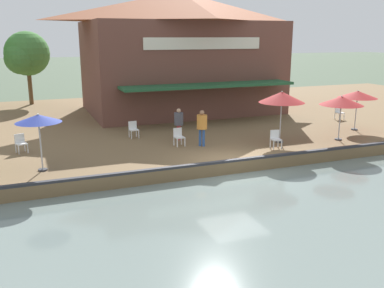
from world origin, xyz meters
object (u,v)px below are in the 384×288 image
at_px(tree_downstream_bank, 25,55).
at_px(waterfront_restaurant, 180,52).
at_px(cafe_chair_back_row_seat, 276,138).
at_px(cafe_chair_beside_entrance, 339,112).
at_px(person_at_quay_edge, 179,121).
at_px(cafe_chair_mid_patio, 133,129).
at_px(cafe_chair_far_corner_seat, 179,136).
at_px(cafe_chair_under_first_umbrella, 21,142).
at_px(person_mid_patio, 202,124).
at_px(patio_umbrella_far_corner, 342,101).
at_px(patio_umbrella_mid_patio_left, 38,119).
at_px(patio_umbrella_back_row, 358,94).
at_px(patio_umbrella_by_entrance, 282,97).

bearing_deg(tree_downstream_bank, waterfront_restaurant, 56.16).
bearing_deg(waterfront_restaurant, cafe_chair_back_row_seat, 2.59).
bearing_deg(cafe_chair_beside_entrance, person_at_quay_edge, -82.53).
xyz_separation_m(cafe_chair_mid_patio, cafe_chair_far_corner_seat, (2.45, 1.63, 0.00)).
height_order(cafe_chair_beside_entrance, cafe_chair_under_first_umbrella, same).
bearing_deg(waterfront_restaurant, cafe_chair_beside_entrance, 49.71).
distance_m(waterfront_restaurant, cafe_chair_under_first_umbrella, 13.86).
bearing_deg(person_mid_patio, person_at_quay_edge, -159.09).
height_order(patio_umbrella_far_corner, patio_umbrella_mid_patio_left, patio_umbrella_mid_patio_left).
bearing_deg(waterfront_restaurant, cafe_chair_under_first_umbrella, -53.05).
distance_m(cafe_chair_beside_entrance, person_mid_patio, 11.20).
bearing_deg(waterfront_restaurant, patio_umbrella_back_row, 35.08).
bearing_deg(cafe_chair_beside_entrance, cafe_chair_far_corner_seat, -77.70).
relative_size(waterfront_restaurant, patio_umbrella_by_entrance, 5.12).
xyz_separation_m(cafe_chair_far_corner_seat, cafe_chair_back_row_seat, (2.11, 4.11, 0.00)).
height_order(cafe_chair_mid_patio, tree_downstream_bank, tree_downstream_bank).
height_order(patio_umbrella_back_row, person_mid_patio, patio_umbrella_back_row).
bearing_deg(cafe_chair_under_first_umbrella, patio_umbrella_far_corner, 77.49).
bearing_deg(cafe_chair_beside_entrance, patio_umbrella_back_row, -24.14).
xyz_separation_m(patio_umbrella_by_entrance, cafe_chair_beside_entrance, (-3.82, 6.85, -1.79)).
distance_m(patio_umbrella_far_corner, cafe_chair_far_corner_seat, 8.36).
xyz_separation_m(waterfront_restaurant, patio_umbrella_mid_patio_left, (11.24, -9.93, -2.01)).
height_order(person_mid_patio, person_at_quay_edge, person_mid_patio).
height_order(patio_umbrella_mid_patio_left, cafe_chair_under_first_umbrella, patio_umbrella_mid_patio_left).
bearing_deg(waterfront_restaurant, patio_umbrella_far_corner, 21.20).
height_order(waterfront_restaurant, tree_downstream_bank, waterfront_restaurant).
height_order(patio_umbrella_back_row, cafe_chair_mid_patio, patio_umbrella_back_row).
height_order(patio_umbrella_back_row, tree_downstream_bank, tree_downstream_bank).
bearing_deg(patio_umbrella_far_corner, patio_umbrella_by_entrance, -101.70).
xyz_separation_m(patio_umbrella_mid_patio_left, person_mid_patio, (-1.23, 7.35, -0.97)).
bearing_deg(patio_umbrella_back_row, cafe_chair_beside_entrance, 155.86).
relative_size(cafe_chair_under_first_umbrella, tree_downstream_bank, 0.15).
height_order(cafe_chair_back_row_seat, person_mid_patio, person_mid_patio).
relative_size(waterfront_restaurant, cafe_chair_mid_patio, 15.54).
xyz_separation_m(waterfront_restaurant, person_at_quay_edge, (8.42, -3.19, -3.07)).
xyz_separation_m(patio_umbrella_by_entrance, cafe_chair_back_row_seat, (0.85, -0.79, -1.79)).
xyz_separation_m(patio_umbrella_far_corner, patio_umbrella_back_row, (-1.59, 2.46, -0.01)).
height_order(cafe_chair_beside_entrance, tree_downstream_bank, tree_downstream_bank).
bearing_deg(patio_umbrella_by_entrance, cafe_chair_mid_patio, -119.64).
bearing_deg(cafe_chair_under_first_umbrella, patio_umbrella_mid_patio_left, 13.41).
xyz_separation_m(patio_umbrella_far_corner, tree_downstream_bank, (-18.08, -14.39, 1.75)).
xyz_separation_m(waterfront_restaurant, cafe_chair_beside_entrance, (6.93, 8.17, -3.61)).
height_order(waterfront_restaurant, cafe_chair_back_row_seat, waterfront_restaurant).
xyz_separation_m(patio_umbrella_mid_patio_left, cafe_chair_back_row_seat, (0.37, 10.45, -1.60)).
distance_m(cafe_chair_under_first_umbrella, person_mid_patio, 8.37).
bearing_deg(patio_umbrella_far_corner, patio_umbrella_mid_patio_left, -90.62).
bearing_deg(waterfront_restaurant, tree_downstream_bank, -123.84).
relative_size(cafe_chair_far_corner_seat, cafe_chair_back_row_seat, 1.00).
height_order(cafe_chair_beside_entrance, person_at_quay_edge, person_at_quay_edge).
bearing_deg(person_at_quay_edge, person_mid_patio, 20.91).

